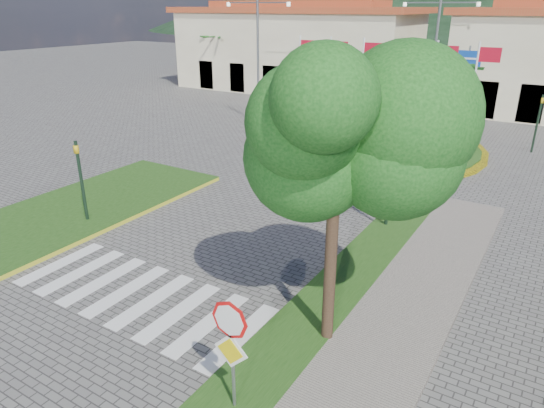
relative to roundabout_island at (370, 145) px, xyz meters
The scene contains 19 objects.
ground 22.00m from the roundabout_island, 90.01° to the right, with size 160.00×160.00×0.00m, color #5D5A58.
verge_right 20.57m from the roundabout_island, 76.52° to the right, with size 1.60×28.00×0.18m, color #1C4213.
median_left 17.27m from the roundabout_island, 112.12° to the right, with size 5.00×14.00×0.18m, color #1C4213.
crosswalk 18.00m from the roundabout_island, 90.02° to the right, with size 8.00×3.00×0.01m, color silver.
roundabout_island is the anchor object (origin of this frame).
stop_sign 20.69m from the roundabout_island, 76.27° to the right, with size 0.80×0.11×2.65m.
deciduous_tree 18.55m from the roundabout_island, 72.09° to the right, with size 3.60×3.60×6.80m.
traffic_light_left 16.45m from the roundabout_island, 108.56° to the right, with size 0.15×0.18×3.20m.
traffic_light_right 11.11m from the roundabout_island, 65.79° to the right, with size 0.15×0.18×3.20m.
traffic_light_far 9.11m from the roundabout_island, 26.58° to the left, with size 0.18×0.15×3.20m.
direction_sign_west 9.78m from the roundabout_island, 102.60° to the left, with size 1.60×0.14×5.20m.
direction_sign_east 10.03m from the roundabout_island, 71.53° to the left, with size 1.60×0.14×5.20m.
street_lamp_centre 9.15m from the roundabout_island, 82.91° to the left, with size 4.80×0.16×8.00m.
street_lamp_west 10.19m from the roundabout_island, 167.48° to the left, with size 4.80×0.16×8.00m.
building_left 21.59m from the roundabout_island, 131.20° to the left, with size 23.32×9.54×8.05m.
hill_near_back 108.74m from the roundabout_island, 95.29° to the left, with size 110.00×110.00×16.00m, color black.
white_van 15.41m from the roundabout_island, 134.49° to the left, with size 2.15×4.66×1.29m, color silver.
car_dark_a 16.09m from the roundabout_island, 119.85° to the left, with size 1.63×4.05×1.38m, color black.
car_dark_b 14.55m from the roundabout_island, 77.46° to the left, with size 1.43×4.11×1.35m, color black.
Camera 1 is at (9.50, -3.96, 7.62)m, focal length 32.00 mm.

